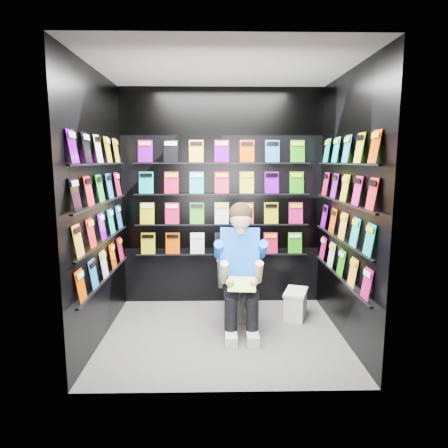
{
  "coord_description": "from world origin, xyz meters",
  "views": [
    {
      "loc": [
        -0.07,
        -3.81,
        1.76
      ],
      "look_at": [
        0.01,
        0.15,
        1.12
      ],
      "focal_mm": 32.0,
      "sensor_mm": 36.0,
      "label": 1
    }
  ],
  "objects": [
    {
      "name": "toilet",
      "position": [
        0.18,
        0.59,
        0.37
      ],
      "size": [
        0.49,
        0.79,
        0.73
      ],
      "primitive_type": "imported",
      "rotation": [
        0.0,
        0.0,
        3.04
      ],
      "color": "white",
      "rests_on": "floor"
    },
    {
      "name": "comics_back",
      "position": [
        0.0,
        0.97,
        1.31
      ],
      "size": [
        2.1,
        0.06,
        1.37
      ],
      "primitive_type": null,
      "color": "#D94800",
      "rests_on": "wall_back"
    },
    {
      "name": "reader",
      "position": [
        0.18,
        0.21,
        0.79
      ],
      "size": [
        0.62,
        0.85,
        1.47
      ],
      "primitive_type": null,
      "rotation": [
        0.0,
        0.0,
        -0.1
      ],
      "color": "blue",
      "rests_on": "toilet"
    },
    {
      "name": "held_comic",
      "position": [
        0.18,
        -0.14,
        0.58
      ],
      "size": [
        0.28,
        0.18,
        0.11
      ],
      "primitive_type": "cube",
      "rotation": [
        -0.96,
        0.0,
        -0.1
      ],
      "color": "green",
      "rests_on": "reader"
    },
    {
      "name": "wall_back",
      "position": [
        0.0,
        1.0,
        1.3
      ],
      "size": [
        2.4,
        0.04,
        2.6
      ],
      "primitive_type": "cube",
      "color": "black",
      "rests_on": "floor"
    },
    {
      "name": "wall_front",
      "position": [
        0.0,
        -1.0,
        1.3
      ],
      "size": [
        2.4,
        0.04,
        2.6
      ],
      "primitive_type": "cube",
      "color": "black",
      "rests_on": "floor"
    },
    {
      "name": "wall_right",
      "position": [
        1.2,
        0.0,
        1.3
      ],
      "size": [
        0.04,
        2.0,
        2.6
      ],
      "primitive_type": "cube",
      "color": "black",
      "rests_on": "floor"
    },
    {
      "name": "comics_left",
      "position": [
        -1.17,
        0.0,
        1.31
      ],
      "size": [
        0.06,
        1.7,
        1.37
      ],
      "primitive_type": null,
      "color": "#D94800",
      "rests_on": "wall_left"
    },
    {
      "name": "longbox",
      "position": [
        0.82,
        0.45,
        0.14
      ],
      "size": [
        0.32,
        0.43,
        0.28
      ],
      "primitive_type": "cube",
      "rotation": [
        0.0,
        0.0,
        -0.34
      ],
      "color": "white",
      "rests_on": "floor"
    },
    {
      "name": "longbox_lid",
      "position": [
        0.82,
        0.45,
        0.3
      ],
      "size": [
        0.35,
        0.45,
        0.03
      ],
      "primitive_type": "cube",
      "rotation": [
        0.0,
        0.0,
        -0.34
      ],
      "color": "white",
      "rests_on": "longbox"
    },
    {
      "name": "ceiling",
      "position": [
        0.0,
        0.0,
        2.6
      ],
      "size": [
        2.4,
        2.4,
        0.0
      ],
      "primitive_type": "plane",
      "color": "white",
      "rests_on": "floor"
    },
    {
      "name": "comics_right",
      "position": [
        1.17,
        0.0,
        1.31
      ],
      "size": [
        0.06,
        1.7,
        1.37
      ],
      "primitive_type": null,
      "color": "#D94800",
      "rests_on": "wall_right"
    },
    {
      "name": "floor",
      "position": [
        0.0,
        0.0,
        0.0
      ],
      "size": [
        2.4,
        2.4,
        0.0
      ],
      "primitive_type": "plane",
      "color": "#595956",
      "rests_on": "ground"
    },
    {
      "name": "wall_left",
      "position": [
        -1.2,
        0.0,
        1.3
      ],
      "size": [
        0.04,
        2.0,
        2.6
      ],
      "primitive_type": "cube",
      "color": "black",
      "rests_on": "floor"
    }
  ]
}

